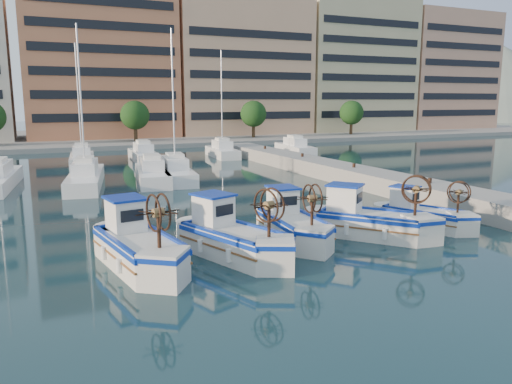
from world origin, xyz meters
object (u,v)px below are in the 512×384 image
(fishing_boat_a, at_px, (137,244))
(fishing_boat_c, at_px, (292,223))
(fishing_boat_d, at_px, (368,219))
(fishing_boat_e, at_px, (422,214))
(fishing_boat_b, at_px, (232,236))

(fishing_boat_a, xyz_separation_m, fishing_boat_c, (7.01, 0.80, -0.07))
(fishing_boat_d, bearing_deg, fishing_boat_e, -34.24)
(fishing_boat_a, relative_size, fishing_boat_d, 1.08)
(fishing_boat_b, bearing_deg, fishing_boat_a, 155.77)
(fishing_boat_e, bearing_deg, fishing_boat_b, 158.94)
(fishing_boat_a, distance_m, fishing_boat_d, 10.47)
(fishing_boat_c, height_order, fishing_boat_d, fishing_boat_d)
(fishing_boat_a, height_order, fishing_boat_e, fishing_boat_a)
(fishing_boat_b, height_order, fishing_boat_c, fishing_boat_b)
(fishing_boat_d, bearing_deg, fishing_boat_c, 126.22)
(fishing_boat_d, height_order, fishing_boat_e, fishing_boat_d)
(fishing_boat_a, xyz_separation_m, fishing_boat_e, (13.95, 0.24, -0.18))
(fishing_boat_a, bearing_deg, fishing_boat_d, -9.83)
(fishing_boat_a, height_order, fishing_boat_d, fishing_boat_a)
(fishing_boat_c, bearing_deg, fishing_boat_b, -157.35)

